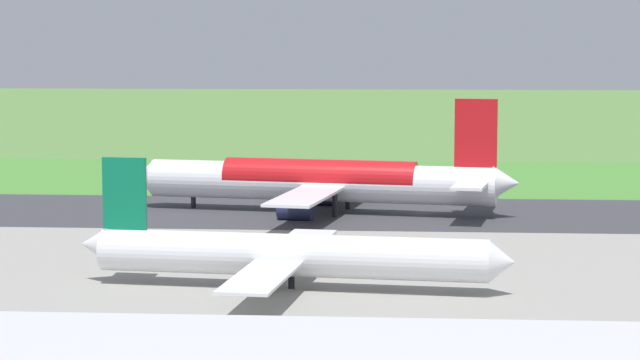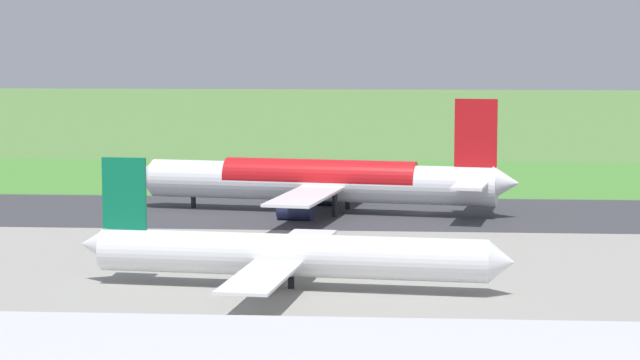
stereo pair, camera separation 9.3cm
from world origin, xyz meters
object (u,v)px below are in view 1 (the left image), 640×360
at_px(airliner_main, 323,181).
at_px(airliner_parked_mid, 289,254).
at_px(no_stopping_sign, 448,175).
at_px(traffic_cone_orange, 418,183).

xyz_separation_m(airliner_main, airliner_parked_mid, (-0.46, 51.78, -0.99)).
height_order(no_stopping_sign, traffic_cone_orange, no_stopping_sign).
bearing_deg(no_stopping_sign, airliner_parked_mid, 78.18).
height_order(airliner_main, traffic_cone_orange, airliner_main).
distance_m(airliner_main, traffic_cone_orange, 36.39).
height_order(airliner_main, no_stopping_sign, airliner_main).
distance_m(airliner_main, no_stopping_sign, 36.64).
bearing_deg(traffic_cone_orange, airliner_main, 68.72).
distance_m(no_stopping_sign, traffic_cone_orange, 5.39).
xyz_separation_m(no_stopping_sign, traffic_cone_orange, (4.84, -1.87, -1.47)).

